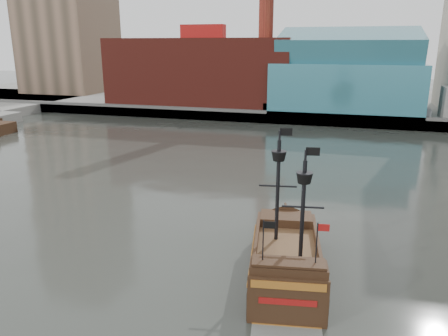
% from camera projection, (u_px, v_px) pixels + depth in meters
% --- Properties ---
extents(ground, '(400.00, 400.00, 0.00)m').
position_uv_depth(ground, '(167.00, 272.00, 31.18)').
color(ground, '#2B2D28').
rests_on(ground, ground).
extents(promenade_far, '(220.00, 60.00, 2.00)m').
position_uv_depth(promenade_far, '(307.00, 102.00, 115.76)').
color(promenade_far, slate).
rests_on(promenade_far, ground).
extents(seawall, '(220.00, 1.00, 2.60)m').
position_uv_depth(seawall, '(291.00, 118.00, 88.47)').
color(seawall, '#4C4C49').
rests_on(seawall, ground).
extents(skyline, '(149.00, 45.00, 62.00)m').
position_uv_depth(skyline, '(331.00, 5.00, 101.04)').
color(skyline, '#7B5E4A').
rests_on(skyline, promenade_far).
extents(pirate_ship, '(6.69, 15.23, 11.02)m').
position_uv_depth(pirate_ship, '(286.00, 264.00, 30.33)').
color(pirate_ship, black).
rests_on(pirate_ship, ground).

